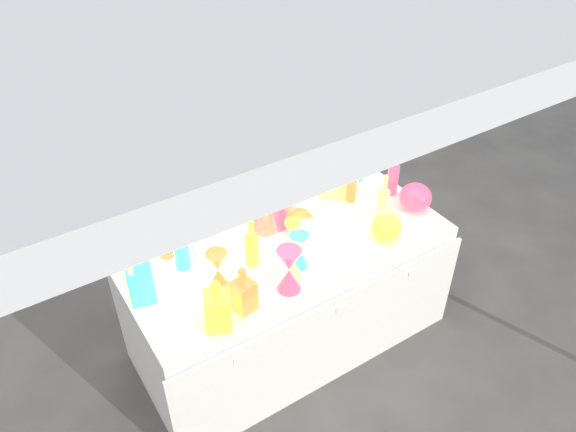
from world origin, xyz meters
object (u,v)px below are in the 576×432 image
bottle_0 (136,247)px  lampshade_0 (280,194)px  decanter_0 (217,304)px  globe_0 (386,229)px  cardboard_box_closed (111,202)px  display_table (289,294)px  hourglass_0 (218,270)px

bottle_0 → lampshade_0: (0.88, 0.04, -0.03)m
bottle_0 → decanter_0: bottle_0 is taller
decanter_0 → globe_0: (1.06, 0.06, -0.07)m
decanter_0 → lampshade_0: (0.71, 0.59, -0.02)m
cardboard_box_closed → bottle_0: bearing=-123.2°
cardboard_box_closed → globe_0: globe_0 is taller
cardboard_box_closed → bottle_0: size_ratio=1.57×
display_table → globe_0: bearing=-26.2°
display_table → lampshade_0: 0.59m
hourglass_0 → globe_0: size_ratio=1.31×
cardboard_box_closed → globe_0: size_ratio=2.92×
bottle_0 → globe_0: bearing=-21.7°
lampshade_0 → display_table: bearing=-123.7°
display_table → globe_0: (0.48, -0.24, 0.44)m
hourglass_0 → lampshade_0: (0.59, 0.36, 0.01)m
cardboard_box_closed → display_table: bearing=-98.0°
display_table → decanter_0: bearing=-152.5°
display_table → hourglass_0: size_ratio=8.42×
cardboard_box_closed → decanter_0: (-0.06, -2.06, 0.71)m
globe_0 → lampshade_0: lampshade_0 is taller
display_table → cardboard_box_closed: bearing=106.4°
decanter_0 → hourglass_0: bearing=85.9°
cardboard_box_closed → globe_0: 2.32m
bottle_0 → lampshade_0: size_ratio=1.25×
display_table → hourglass_0: (-0.46, -0.07, 0.49)m
cardboard_box_closed → bottle_0: (-0.23, -1.50, 0.73)m
lampshade_0 → hourglass_0: bearing=-158.5°
bottle_0 → hourglass_0: bottle_0 is taller
hourglass_0 → lampshade_0: 0.69m
decanter_0 → hourglass_0: 0.26m
lampshade_0 → bottle_0: bearing=172.4°
hourglass_0 → display_table: bearing=8.8°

